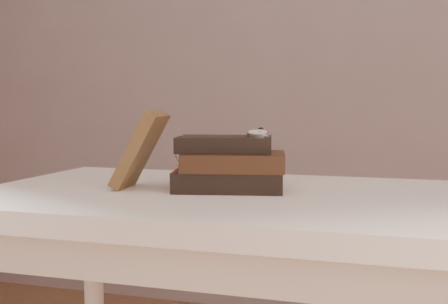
% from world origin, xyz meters
% --- Properties ---
extents(table, '(1.00, 0.60, 0.75)m').
position_xyz_m(table, '(0.00, 0.35, 0.66)').
color(table, white).
rests_on(table, ground).
extents(book_stack, '(0.24, 0.19, 0.11)m').
position_xyz_m(book_stack, '(-0.01, 0.37, 0.80)').
color(book_stack, black).
rests_on(book_stack, table).
extents(journal, '(0.11, 0.11, 0.16)m').
position_xyz_m(journal, '(-0.19, 0.34, 0.83)').
color(journal, '#422E19').
rests_on(journal, table).
extents(pocket_watch, '(0.05, 0.15, 0.02)m').
position_xyz_m(pocket_watch, '(0.05, 0.38, 0.86)').
color(pocket_watch, silver).
rests_on(pocket_watch, book_stack).
extents(eyeglasses, '(0.11, 0.12, 0.04)m').
position_xyz_m(eyeglasses, '(-0.10, 0.43, 0.81)').
color(eyeglasses, silver).
rests_on(eyeglasses, book_stack).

